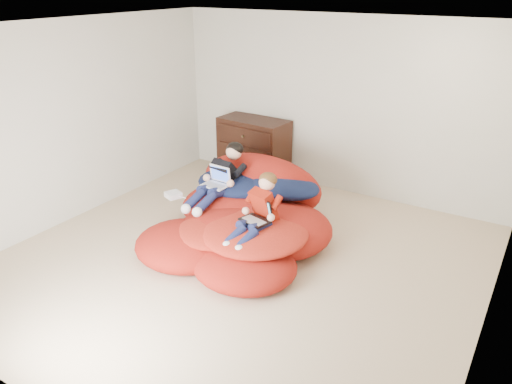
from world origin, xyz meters
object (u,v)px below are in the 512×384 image
(dresser, at_px, (254,149))
(older_boy, at_px, (222,175))
(beanbag_pile, at_px, (245,217))
(laptop_white, at_px, (217,180))
(younger_boy, at_px, (259,208))
(laptop_black, at_px, (258,214))

(dresser, distance_m, older_boy, 1.61)
(beanbag_pile, relative_size, laptop_white, 7.44)
(younger_boy, relative_size, laptop_white, 2.65)
(laptop_white, relative_size, laptop_black, 0.90)
(beanbag_pile, distance_m, laptop_black, 0.62)
(laptop_white, distance_m, laptop_black, 0.96)
(dresser, relative_size, younger_boy, 1.29)
(older_boy, bearing_deg, younger_boy, -31.35)
(younger_boy, xyz_separation_m, laptop_white, (-0.85, 0.42, 0.01))
(dresser, bearing_deg, laptop_white, -73.60)
(laptop_white, xyz_separation_m, laptop_black, (0.85, -0.44, -0.07))
(beanbag_pile, relative_size, younger_boy, 2.81)
(dresser, xyz_separation_m, younger_boy, (1.33, -2.04, 0.14))
(beanbag_pile, distance_m, younger_boy, 0.64)
(older_boy, height_order, younger_boy, older_boy)
(dresser, relative_size, laptop_black, 3.06)
(beanbag_pile, xyz_separation_m, younger_boy, (0.40, -0.35, 0.36))
(older_boy, height_order, laptop_black, older_boy)
(dresser, height_order, laptop_black, dresser)
(beanbag_pile, relative_size, laptop_black, 6.68)
(dresser, xyz_separation_m, older_boy, (0.48, -1.52, 0.18))
(older_boy, distance_m, laptop_black, 1.02)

